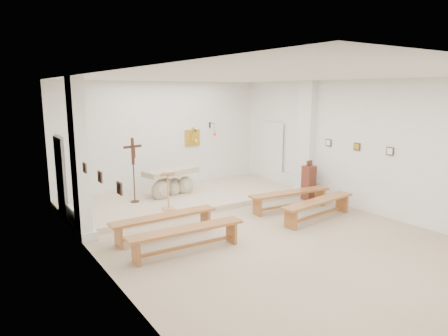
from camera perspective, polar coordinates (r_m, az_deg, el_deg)
ground at (r=9.21m, az=5.19°, el=-9.43°), size 7.00×10.00×0.00m
wall_left at (r=7.12m, az=-16.99°, el=-1.28°), size 0.02×10.00×3.50m
wall_right at (r=11.26m, az=19.33°, el=2.94°), size 0.02×10.00×3.50m
wall_back at (r=12.97m, az=-8.67°, el=4.42°), size 7.00×0.02×3.50m
ceiling at (r=8.64m, az=5.60°, el=12.83°), size 7.00×10.00×0.02m
sanctuary_platform at (r=11.97m, az=-5.39°, el=-4.22°), size 6.98×3.00×0.15m
pilaster_left at (r=9.05m, az=-19.97°, el=1.08°), size 0.26×0.55×3.50m
pilaster_right at (r=12.47m, az=11.66°, el=4.06°), size 0.26×0.55×3.50m
gold_wall_relief at (r=13.43m, az=-4.54°, el=4.30°), size 0.55×0.04×0.55m
sanctuary_lamp at (r=13.56m, az=-1.43°, el=5.07°), size 0.11×0.36×0.44m
station_frame_left_front at (r=6.39m, az=-14.71°, el=-2.81°), size 0.03×0.20×0.20m
station_frame_left_mid at (r=7.32m, az=-17.29°, el=-1.21°), size 0.03×0.20×0.20m
station_frame_left_rear at (r=8.27m, az=-19.28°, el=0.02°), size 0.03×0.20×0.20m
station_frame_right_front at (r=10.80m, az=22.63°, el=2.23°), size 0.03×0.20×0.20m
station_frame_right_mid at (r=11.37m, az=18.46°, el=2.92°), size 0.03×0.20×0.20m
station_frame_right_rear at (r=12.00m, az=14.70°, el=3.52°), size 0.03×0.20×0.20m
radiator_left at (r=10.04m, az=-20.73°, el=-6.74°), size 0.10×0.85×0.52m
radiator_right at (r=13.26m, az=9.45°, el=-1.96°), size 0.10×0.85×0.52m
altar at (r=11.98m, az=-7.62°, el=-2.27°), size 1.75×0.95×0.86m
lectern at (r=10.45m, az=-7.97°, el=-3.19°), size 0.44×0.40×1.04m
crucifix_stand at (r=11.22m, az=-12.81°, el=0.37°), size 0.54×0.24×1.80m
potted_plant at (r=11.69m, az=-9.10°, el=-3.13°), size 0.53×0.51×0.46m
donation_pedestal at (r=12.13m, az=12.00°, el=-2.04°), size 0.33×0.33×1.19m
bench_left_front at (r=8.97m, az=-8.48°, el=-7.44°), size 2.45×0.41×0.52m
bench_right_front at (r=11.02m, az=9.43°, el=-3.99°), size 2.47×0.64×0.52m
bench_left_second at (r=8.11m, az=-5.34°, el=-9.39°), size 2.46×0.50×0.52m
bench_right_second at (r=10.32m, az=13.32°, el=-5.16°), size 2.47×0.68×0.52m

